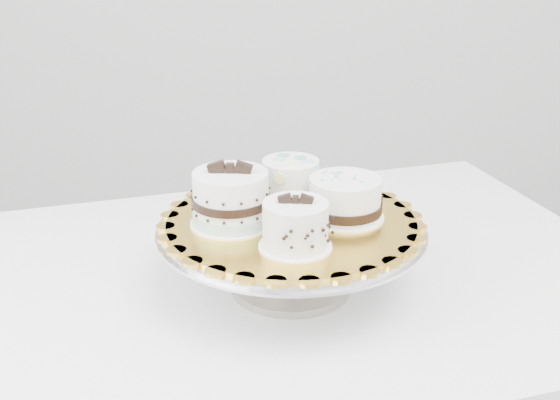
{
  "coord_description": "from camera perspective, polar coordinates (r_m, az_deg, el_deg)",
  "views": [
    {
      "loc": [
        -0.1,
        -0.97,
        1.28
      ],
      "look_at": [
        0.0,
        -0.03,
        0.89
      ],
      "focal_mm": 45.0,
      "sensor_mm": 36.0,
      "label": 1
    }
  ],
  "objects": [
    {
      "name": "cake_banded",
      "position": [
        1.01,
        -4.01,
        -0.04
      ],
      "size": [
        0.13,
        0.13,
        0.1
      ],
      "rotation": [
        0.0,
        0.0,
        -0.17
      ],
      "color": "white",
      "rests_on": "cake_board"
    },
    {
      "name": "cake_swirl",
      "position": [
        0.94,
        1.26,
        -2.15
      ],
      "size": [
        0.1,
        0.1,
        0.08
      ],
      "rotation": [
        0.0,
        0.0,
        -0.18
      ],
      "color": "white",
      "rests_on": "cake_board"
    },
    {
      "name": "cake_dots",
      "position": [
        1.09,
        0.86,
        1.65
      ],
      "size": [
        0.11,
        0.11,
        0.07
      ],
      "rotation": [
        0.0,
        0.0,
        0.16
      ],
      "color": "white",
      "rests_on": "cake_board"
    },
    {
      "name": "table",
      "position": [
        1.17,
        -0.59,
        -9.47
      ],
      "size": [
        1.29,
        0.99,
        0.75
      ],
      "rotation": [
        0.0,
        0.0,
        0.19
      ],
      "color": "white",
      "rests_on": "floor"
    },
    {
      "name": "cake_ribbon",
      "position": [
        1.04,
        5.34,
        0.06
      ],
      "size": [
        0.13,
        0.13,
        0.06
      ],
      "rotation": [
        0.0,
        0.0,
        -0.27
      ],
      "color": "white",
      "rests_on": "cake_board"
    },
    {
      "name": "cake_board",
      "position": [
        1.03,
        0.93,
        -1.76
      ],
      "size": [
        0.47,
        0.47,
        0.01
      ],
      "primitive_type": "cylinder",
      "rotation": [
        0.0,
        0.0,
        -0.33
      ],
      "color": "gold",
      "rests_on": "cake_stand"
    },
    {
      "name": "cake_stand",
      "position": [
        1.05,
        0.91,
        -3.59
      ],
      "size": [
        0.4,
        0.4,
        0.11
      ],
      "color": "gray",
      "rests_on": "table"
    }
  ]
}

